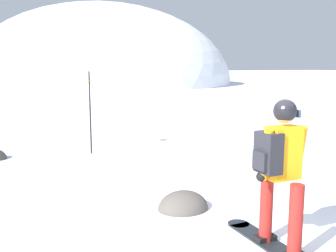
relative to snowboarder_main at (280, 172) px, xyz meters
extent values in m
plane|color=white|center=(0.02, 0.19, -0.92)|extent=(300.00, 300.00, 0.00)
ellipsoid|color=white|center=(8.63, 39.29, -0.92)|extent=(29.00, 26.10, 17.69)
cube|color=black|center=(0.03, 0.00, -0.91)|extent=(0.28, 1.56, 0.02)
cylinder|color=black|center=(0.03, 0.78, -0.91)|extent=(0.28, 0.28, 0.02)
cube|color=black|center=(0.03, 0.24, -0.86)|extent=(0.25, 0.14, 0.06)
cylinder|color=maroon|center=(0.03, 0.24, -0.48)|extent=(0.15, 0.15, 0.82)
cylinder|color=maroon|center=(0.03, -0.24, -0.48)|extent=(0.15, 0.15, 0.82)
cube|color=#F4A314|center=(0.03, 0.00, 0.22)|extent=(0.36, 0.22, 0.58)
cylinder|color=#F4A314|center=(-0.20, 0.00, 0.22)|extent=(0.10, 0.18, 0.57)
cylinder|color=#F4A314|center=(0.26, 0.00, 0.22)|extent=(0.10, 0.18, 0.57)
sphere|color=black|center=(-0.22, 0.04, -0.03)|extent=(0.11, 0.11, 0.11)
sphere|color=black|center=(0.28, 0.04, -0.03)|extent=(0.11, 0.11, 0.11)
cube|color=#232328|center=(-0.17, 0.00, 0.24)|extent=(0.18, 0.28, 0.44)
cube|color=#232328|center=(-0.27, 0.00, 0.16)|extent=(0.06, 0.20, 0.20)
sphere|color=tan|center=(0.03, 0.00, 0.64)|extent=(0.21, 0.21, 0.21)
sphere|color=black|center=(0.03, 0.00, 0.67)|extent=(0.25, 0.25, 0.25)
cube|color=navy|center=(0.16, 0.00, 0.64)|extent=(0.03, 0.17, 0.08)
cylinder|color=black|center=(-0.74, 5.73, 0.04)|extent=(0.04, 0.04, 1.92)
cylinder|color=orange|center=(-0.74, 5.73, 0.82)|extent=(0.20, 0.20, 0.02)
cone|color=black|center=(-0.74, 5.73, 1.04)|extent=(0.04, 0.04, 0.08)
ellipsoid|color=#4C4742|center=(-0.37, 1.60, -0.92)|extent=(0.75, 0.64, 0.53)
camera|label=1|loc=(-2.79, -3.19, 1.14)|focal=41.13mm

